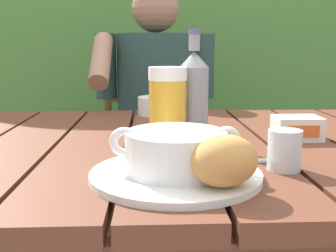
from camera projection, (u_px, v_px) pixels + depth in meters
dining_table at (161, 175)px, 0.98m from camera, size 1.44×0.94×0.76m
hedge_backdrop at (154, 21)px, 2.49m from camera, size 3.53×0.82×2.81m
chair_near_diner at (155, 156)px, 1.91m from camera, size 0.50×0.46×0.92m
person_eating at (155, 109)px, 1.67m from camera, size 0.48×0.47×1.24m
serving_plate at (176, 174)px, 0.68m from camera, size 0.29×0.29×0.01m
soup_bowl at (176, 150)px, 0.67m from camera, size 0.22×0.17×0.08m
bread_roll at (225, 161)px, 0.60m from camera, size 0.12×0.11×0.08m
beer_glass at (168, 108)px, 0.87m from camera, size 0.08×0.08×0.18m
beer_bottle at (194, 96)px, 0.92m from camera, size 0.07×0.07×0.26m
water_glass_small at (284, 150)px, 0.72m from camera, size 0.06×0.06×0.07m
butter_tub at (297, 128)px, 0.97m from camera, size 0.11×0.08×0.06m
table_knife at (240, 160)px, 0.78m from camera, size 0.17×0.04×0.01m
diner_bowl at (157, 106)px, 1.33m from camera, size 0.13×0.13×0.06m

